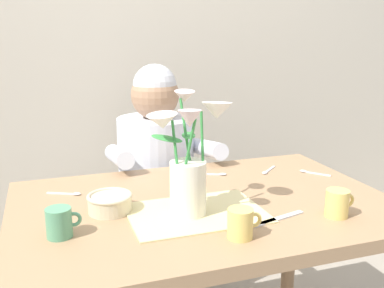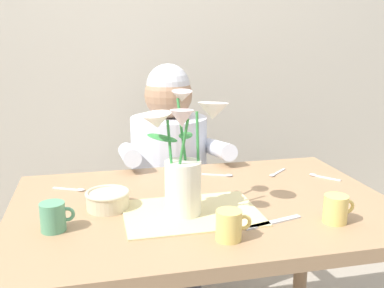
# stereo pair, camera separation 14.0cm
# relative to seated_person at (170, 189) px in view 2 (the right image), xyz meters

# --- Properties ---
(wood_panel_backdrop) EXTENTS (4.00, 0.10, 2.50)m
(wood_panel_backdrop) POSITION_rel_seated_person_xyz_m (0.00, 0.43, 0.69)
(wood_panel_backdrop) COLOR beige
(wood_panel_backdrop) RESTS_ON ground_plane
(dining_table) EXTENTS (1.20, 0.80, 0.74)m
(dining_table) POSITION_rel_seated_person_xyz_m (0.00, -0.62, 0.08)
(dining_table) COLOR #9E7A56
(dining_table) RESTS_ON ground_plane
(seated_person) EXTENTS (0.45, 0.47, 1.14)m
(seated_person) POSITION_rel_seated_person_xyz_m (0.00, 0.00, 0.00)
(seated_person) COLOR #4C4C56
(seated_person) RESTS_ON ground_plane
(striped_placemat) EXTENTS (0.40, 0.28, 0.00)m
(striped_placemat) POSITION_rel_seated_person_xyz_m (-0.06, -0.70, 0.18)
(striped_placemat) COLOR beige
(striped_placemat) RESTS_ON dining_table
(flower_vase) EXTENTS (0.28, 0.21, 0.36)m
(flower_vase) POSITION_rel_seated_person_xyz_m (-0.08, -0.70, 0.34)
(flower_vase) COLOR silver
(flower_vase) RESTS_ON dining_table
(ceramic_bowl) EXTENTS (0.14, 0.14, 0.06)m
(ceramic_bowl) POSITION_rel_seated_person_xyz_m (-0.30, -0.60, 0.21)
(ceramic_bowl) COLOR beige
(ceramic_bowl) RESTS_ON dining_table
(dinner_knife) EXTENTS (0.19, 0.06, 0.00)m
(dinner_knife) POSITION_rel_seated_person_xyz_m (0.15, -0.82, 0.18)
(dinner_knife) COLOR silver
(dinner_knife) RESTS_ON dining_table
(ceramic_mug) EXTENTS (0.09, 0.07, 0.08)m
(ceramic_mug) POSITION_rel_seated_person_xyz_m (0.33, -0.85, 0.22)
(ceramic_mug) COLOR #E5C666
(ceramic_mug) RESTS_ON dining_table
(coffee_cup) EXTENTS (0.09, 0.07, 0.08)m
(coffee_cup) POSITION_rel_seated_person_xyz_m (0.01, -0.88, 0.22)
(coffee_cup) COLOR #E5C666
(coffee_cup) RESTS_ON dining_table
(tea_cup) EXTENTS (0.09, 0.07, 0.08)m
(tea_cup) POSITION_rel_seated_person_xyz_m (-0.45, -0.73, 0.22)
(tea_cup) COLOR #569970
(tea_cup) RESTS_ON dining_table
(spoon_0) EXTENTS (0.09, 0.10, 0.01)m
(spoon_0) POSITION_rel_seated_person_xyz_m (0.49, -0.47, 0.18)
(spoon_0) COLOR silver
(spoon_0) RESTS_ON dining_table
(spoon_1) EXTENTS (0.12, 0.06, 0.01)m
(spoon_1) POSITION_rel_seated_person_xyz_m (0.14, -0.38, 0.18)
(spoon_1) COLOR silver
(spoon_1) RESTS_ON dining_table
(spoon_2) EXTENTS (0.11, 0.07, 0.01)m
(spoon_2) POSITION_rel_seated_person_xyz_m (-0.40, -0.41, 0.18)
(spoon_2) COLOR silver
(spoon_2) RESTS_ON dining_table
(spoon_3) EXTENTS (0.10, 0.09, 0.01)m
(spoon_3) POSITION_rel_seated_person_xyz_m (0.34, -0.40, 0.18)
(spoon_3) COLOR silver
(spoon_3) RESTS_ON dining_table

